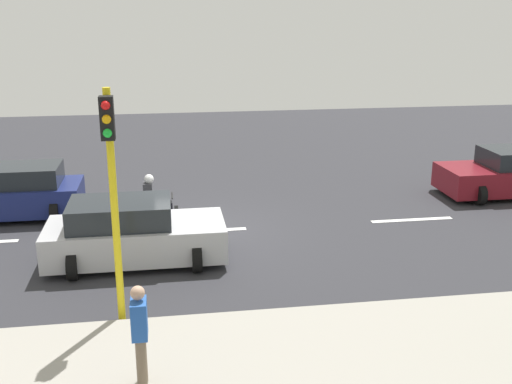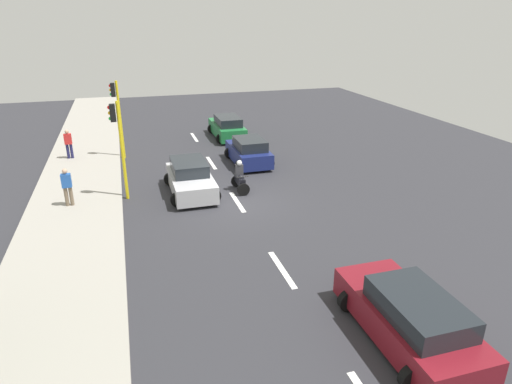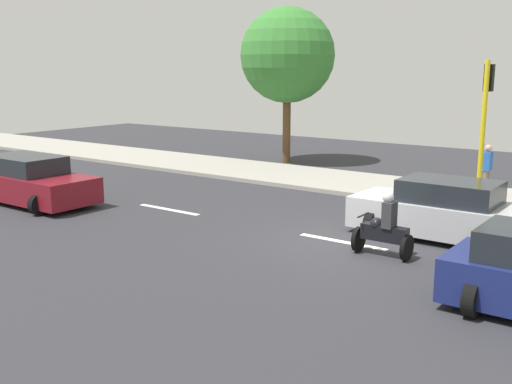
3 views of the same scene
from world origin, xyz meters
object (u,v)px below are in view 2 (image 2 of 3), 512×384
(car_silver, at_px, (190,179))
(traffic_light_midblock, at_px, (117,109))
(car_maroon, at_px, (409,318))
(car_dark_blue, at_px, (249,152))
(pedestrian_near_signal, at_px, (68,143))
(traffic_light_corner, at_px, (119,137))
(motorcycle, at_px, (240,178))
(car_green, at_px, (227,128))
(pedestrian_by_tree, at_px, (67,186))

(car_silver, height_order, traffic_light_midblock, traffic_light_midblock)
(car_maroon, bearing_deg, car_dark_blue, -90.40)
(pedestrian_near_signal, bearing_deg, traffic_light_corner, 112.80)
(motorcycle, relative_size, pedestrian_near_signal, 0.91)
(car_green, distance_m, car_silver, 10.33)
(pedestrian_near_signal, bearing_deg, car_green, -165.97)
(motorcycle, distance_m, traffic_light_midblock, 9.21)
(car_green, relative_size, pedestrian_by_tree, 2.59)
(car_silver, height_order, car_dark_blue, same)
(car_maroon, distance_m, traffic_light_midblock, 19.99)
(pedestrian_by_tree, distance_m, traffic_light_corner, 3.03)
(car_maroon, height_order, pedestrian_near_signal, pedestrian_near_signal)
(car_green, bearing_deg, car_maroon, 89.27)
(car_silver, bearing_deg, traffic_light_corner, -2.30)
(car_green, height_order, car_silver, same)
(car_dark_blue, xyz_separation_m, pedestrian_near_signal, (9.78, -3.56, 0.35))
(car_maroon, relative_size, motorcycle, 2.99)
(traffic_light_midblock, bearing_deg, pedestrian_by_tree, 71.61)
(motorcycle, distance_m, pedestrian_near_signal, 11.13)
(car_green, relative_size, car_maroon, 0.96)
(pedestrian_near_signal, relative_size, pedestrian_by_tree, 1.00)
(pedestrian_by_tree, bearing_deg, traffic_light_midblock, -108.39)
(car_silver, relative_size, traffic_light_midblock, 0.93)
(pedestrian_near_signal, bearing_deg, car_dark_blue, 159.99)
(pedestrian_by_tree, relative_size, traffic_light_midblock, 0.38)
(car_green, bearing_deg, car_silver, 67.12)
(car_dark_blue, bearing_deg, pedestrian_near_signal, -20.01)
(car_maroon, xyz_separation_m, pedestrian_near_signal, (9.67, -19.01, 0.35))
(pedestrian_near_signal, distance_m, traffic_light_corner, 7.73)
(car_silver, bearing_deg, traffic_light_midblock, -65.75)
(car_maroon, distance_m, traffic_light_corner, 14.03)
(car_green, height_order, pedestrian_near_signal, pedestrian_near_signal)
(traffic_light_corner, bearing_deg, motorcycle, 173.85)
(pedestrian_by_tree, height_order, traffic_light_corner, traffic_light_corner)
(motorcycle, height_order, pedestrian_near_signal, pedestrian_near_signal)
(motorcycle, relative_size, traffic_light_midblock, 0.34)
(car_green, relative_size, motorcycle, 2.86)
(car_maroon, distance_m, motorcycle, 11.61)
(motorcycle, relative_size, traffic_light_corner, 0.34)
(motorcycle, height_order, traffic_light_midblock, traffic_light_midblock)
(traffic_light_corner, distance_m, traffic_light_midblock, 6.59)
(traffic_light_corner, bearing_deg, car_maroon, 119.23)
(car_dark_blue, height_order, car_maroon, same)
(car_maroon, distance_m, pedestrian_by_tree, 14.78)
(car_maroon, relative_size, pedestrian_by_tree, 2.70)
(car_maroon, bearing_deg, pedestrian_near_signal, -63.03)
(traffic_light_midblock, bearing_deg, car_dark_blue, 154.81)
(car_silver, height_order, pedestrian_near_signal, pedestrian_near_signal)
(car_green, bearing_deg, pedestrian_by_tree, 46.43)
(car_maroon, bearing_deg, motorcycle, -82.85)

